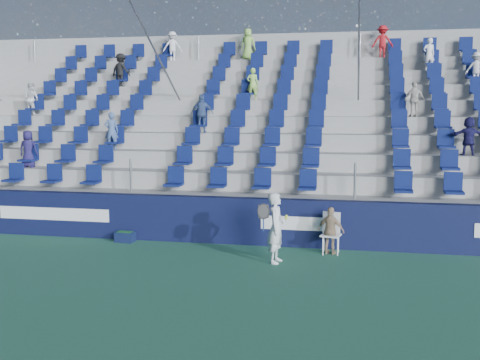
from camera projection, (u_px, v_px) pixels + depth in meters
ground at (204, 277)px, 12.46m from camera, size 70.00×70.00×0.00m
sponsor_wall at (235, 221)px, 15.45m from camera, size 24.00×0.32×1.20m
grandstand at (266, 147)px, 20.21m from camera, size 24.00×8.17×6.63m
tennis_player at (276, 228)px, 13.55m from camera, size 0.69×0.65×1.60m
line_judge_chair at (331, 230)px, 14.48m from camera, size 0.51×0.53×0.99m
line_judge at (331, 231)px, 14.33m from camera, size 0.72×0.46×1.14m
ball_bin at (125, 236)px, 15.68m from camera, size 0.51×0.36×0.27m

